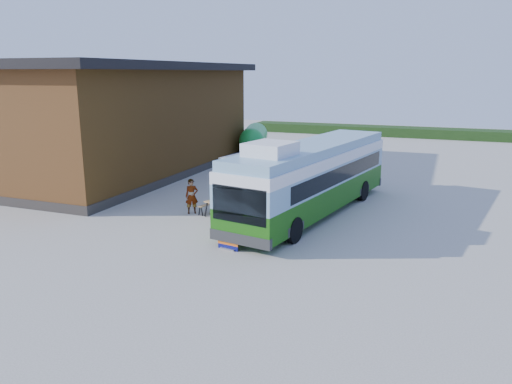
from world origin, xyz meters
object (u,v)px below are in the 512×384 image
at_px(picnic_table, 216,204).
at_px(slurry_tanker, 254,138).
at_px(banner, 228,228).
at_px(bus, 312,176).
at_px(person_a, 192,196).
at_px(person_b, 293,181).

distance_m(picnic_table, slurry_tanker, 18.53).
distance_m(banner, picnic_table, 4.98).
distance_m(bus, person_a, 6.02).
bearing_deg(slurry_tanker, person_b, -76.80).
relative_size(bus, banner, 6.12).
relative_size(picnic_table, person_b, 0.90).
height_order(picnic_table, slurry_tanker, slurry_tanker).
xyz_separation_m(bus, picnic_table, (-4.27, -1.96, -1.34)).
xyz_separation_m(bus, banner, (-1.71, -6.22, -1.04)).
distance_m(bus, picnic_table, 4.89).
bearing_deg(banner, bus, 84.99).
xyz_separation_m(person_a, person_b, (3.67, 5.04, 0.07)).
bearing_deg(person_b, banner, 23.44).
height_order(bus, person_a, bus).
height_order(banner, person_b, banner).
relative_size(banner, person_a, 1.26).
bearing_deg(picnic_table, banner, -41.90).
bearing_deg(person_b, bus, 54.71).
relative_size(bus, person_b, 7.16).
bearing_deg(person_b, person_a, -13.71).
bearing_deg(slurry_tanker, person_a, -94.90).
bearing_deg(bus, person_a, -149.26).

